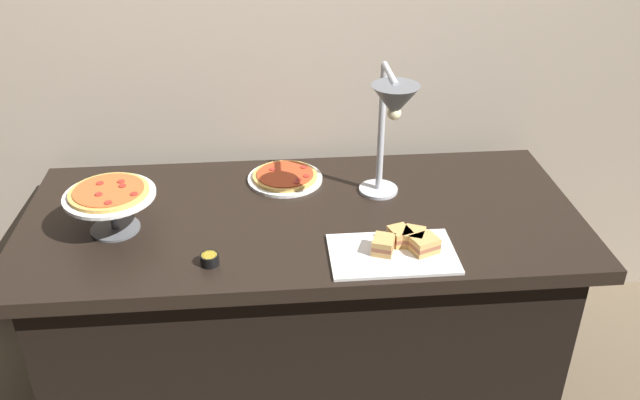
# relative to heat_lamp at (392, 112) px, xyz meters

# --- Properties ---
(ground_plane) EXTENTS (8.00, 8.00, 0.00)m
(ground_plane) POSITION_rel_heat_lamp_xyz_m (-0.29, 0.03, -1.14)
(ground_plane) COLOR brown
(back_wall) EXTENTS (4.40, 0.04, 2.40)m
(back_wall) POSITION_rel_heat_lamp_xyz_m (-0.29, 0.53, 0.06)
(back_wall) COLOR tan
(back_wall) RESTS_ON ground_plane
(buffet_table) EXTENTS (1.90, 0.84, 0.76)m
(buffet_table) POSITION_rel_heat_lamp_xyz_m (-0.29, 0.03, -0.75)
(buffet_table) COLOR black
(buffet_table) RESTS_ON ground_plane
(heat_lamp) EXTENTS (0.15, 0.34, 0.49)m
(heat_lamp) POSITION_rel_heat_lamp_xyz_m (0.00, 0.00, 0.00)
(heat_lamp) COLOR #B7BABF
(heat_lamp) RESTS_ON buffet_table
(pizza_plate_front) EXTENTS (0.28, 0.28, 0.03)m
(pizza_plate_front) POSITION_rel_heat_lamp_xyz_m (-0.33, 0.27, -0.36)
(pizza_plate_front) COLOR white
(pizza_plate_front) RESTS_ON buffet_table
(pizza_plate_center) EXTENTS (0.29, 0.29, 0.15)m
(pizza_plate_center) POSITION_rel_heat_lamp_xyz_m (-0.90, -0.02, -0.25)
(pizza_plate_center) COLOR #595B60
(pizza_plate_center) RESTS_ON buffet_table
(sandwich_platter) EXTENTS (0.39, 0.24, 0.06)m
(sandwich_platter) POSITION_rel_heat_lamp_xyz_m (0.00, -0.23, -0.36)
(sandwich_platter) COLOR white
(sandwich_platter) RESTS_ON buffet_table
(sauce_cup_near) EXTENTS (0.06, 0.06, 0.03)m
(sauce_cup_near) POSITION_rel_heat_lamp_xyz_m (-0.58, -0.24, -0.36)
(sauce_cup_near) COLOR black
(sauce_cup_near) RESTS_ON buffet_table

